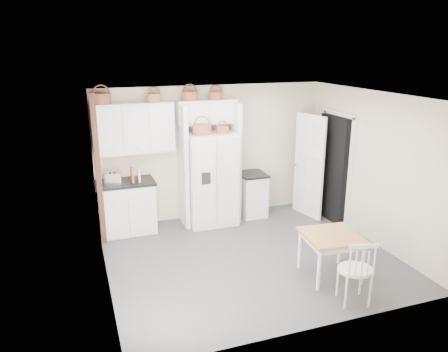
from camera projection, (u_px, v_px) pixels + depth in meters
name	position (u px, v px, depth m)	size (l,w,h in m)	color
floor	(250.00, 257.00, 7.13)	(4.50, 4.50, 0.00)	#414245
ceiling	(253.00, 96.00, 6.38)	(4.50, 4.50, 0.00)	white
wall_back	(212.00, 152.00, 8.56)	(4.50, 4.50, 0.00)	beige
wall_left	(101.00, 197.00, 6.04)	(4.00, 4.00, 0.00)	beige
wall_right	(372.00, 168.00, 7.47)	(4.00, 4.00, 0.00)	beige
refrigerator	(211.00, 179.00, 8.28)	(0.91, 0.73, 1.77)	silver
base_cab_left	(126.00, 208.00, 7.98)	(1.00, 0.63, 0.93)	white
base_cab_right	(252.00, 195.00, 8.78)	(0.48, 0.57, 0.84)	white
dining_table	(330.00, 255.00, 6.46)	(0.80, 0.80, 0.66)	#A26E33
windsor_chair	(355.00, 270.00, 5.75)	(0.47, 0.42, 0.95)	white
counter_left	(125.00, 182.00, 7.84)	(1.05, 0.68, 0.04)	black
counter_right	(252.00, 174.00, 8.66)	(0.52, 0.61, 0.04)	black
toaster	(113.00, 178.00, 7.65)	(0.29, 0.17, 0.20)	silver
cookbook_red	(132.00, 175.00, 7.76)	(0.04, 0.17, 0.26)	#BE4228
cookbook_cream	(139.00, 174.00, 7.80)	(0.04, 0.18, 0.27)	beige
basket_upper_a	(102.00, 99.00, 7.44)	(0.32, 0.32, 0.18)	brown
basket_upper_c	(154.00, 98.00, 7.73)	(0.26, 0.26, 0.15)	brown
basket_bridge_a	(190.00, 96.00, 7.93)	(0.29, 0.29, 0.16)	brown
basket_bridge_b	(216.00, 95.00, 8.10)	(0.26, 0.26, 0.15)	brown
basket_fridge_a	(202.00, 130.00, 7.85)	(0.34, 0.34, 0.18)	brown
basket_fridge_b	(222.00, 130.00, 7.99)	(0.23, 0.23, 0.13)	brown
upper_cabinet	(134.00, 128.00, 7.76)	(1.40, 0.34, 0.90)	white
bridge_cabinet	(207.00, 112.00, 8.12)	(1.12, 0.34, 0.45)	white
fridge_panel_left	(183.00, 166.00, 8.12)	(0.08, 0.60, 2.30)	white
fridge_panel_right	(234.00, 162.00, 8.45)	(0.08, 0.60, 2.30)	white
trim_post	(98.00, 171.00, 7.28)	(0.09, 0.09, 2.60)	#3B2117
doorway_void	(334.00, 169.00, 8.42)	(0.18, 0.85, 2.05)	black
door_slab	(309.00, 166.00, 8.61)	(0.80, 0.04, 2.05)	white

